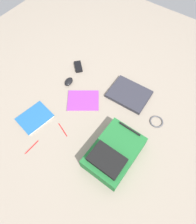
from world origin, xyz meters
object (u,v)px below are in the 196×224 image
(computer_mouse, at_px, (69,82))
(power_brick, at_px, (78,67))
(laptop, at_px, (129,94))
(book_blue, at_px, (35,118))
(pen_blue, at_px, (63,130))
(cable_coil, at_px, (156,122))
(backpack, at_px, (114,153))
(pen_black, at_px, (32,147))
(book_manual, at_px, (83,101))

(computer_mouse, height_order, power_brick, computer_mouse)
(laptop, xyz_separation_m, book_blue, (-0.52, -0.68, -0.01))
(book_blue, bearing_deg, pen_blue, 11.94)
(cable_coil, distance_m, power_brick, 0.92)
(laptop, xyz_separation_m, pen_blue, (-0.26, -0.62, -0.01))
(backpack, xyz_separation_m, pen_blue, (-0.46, -0.06, -0.06))
(pen_black, xyz_separation_m, pen_blue, (0.10, 0.26, -0.00))
(laptop, xyz_separation_m, computer_mouse, (-0.54, -0.21, 0.00))
(pen_blue, bearing_deg, book_blue, -168.06)
(computer_mouse, xyz_separation_m, cable_coil, (0.87, 0.11, -0.01))
(book_blue, relative_size, pen_black, 2.12)
(laptop, distance_m, power_brick, 0.58)
(backpack, height_order, computer_mouse, backpack)
(backpack, height_order, cable_coil, backpack)
(pen_blue, bearing_deg, computer_mouse, 123.92)
(laptop, height_order, pen_blue, laptop)
(laptop, xyz_separation_m, book_manual, (-0.30, -0.30, -0.01))
(laptop, bearing_deg, power_brick, -179.03)
(book_manual, xyz_separation_m, cable_coil, (0.63, 0.19, -0.00))
(book_blue, relative_size, power_brick, 2.34)
(backpack, relative_size, computer_mouse, 4.34)
(computer_mouse, bearing_deg, book_manual, -33.89)
(computer_mouse, height_order, pen_blue, computer_mouse)
(backpack, height_order, laptop, backpack)
(book_blue, xyz_separation_m, pen_black, (0.16, -0.20, -0.01))
(book_manual, relative_size, cable_coil, 3.08)
(pen_black, bearing_deg, computer_mouse, 104.73)
(backpack, distance_m, book_manual, 0.57)
(computer_mouse, bearing_deg, book_blue, -102.63)
(backpack, distance_m, pen_blue, 0.47)
(pen_blue, bearing_deg, power_brick, 117.65)
(backpack, height_order, pen_blue, backpack)
(backpack, distance_m, computer_mouse, 0.82)
(book_manual, relative_size, power_brick, 2.78)
(computer_mouse, relative_size, power_brick, 0.81)
(power_brick, distance_m, pen_black, 0.90)
(cable_coil, bearing_deg, laptop, 162.87)
(book_blue, distance_m, cable_coil, 1.03)
(laptop, xyz_separation_m, pen_black, (-0.36, -0.88, -0.01))
(cable_coil, relative_size, pen_blue, 0.81)
(computer_mouse, xyz_separation_m, power_brick, (-0.04, 0.20, -0.00))
(laptop, distance_m, book_blue, 0.86)
(backpack, relative_size, pen_blue, 3.18)
(book_manual, distance_m, power_brick, 0.40)
(book_blue, distance_m, power_brick, 0.67)
(backpack, xyz_separation_m, book_manual, (-0.50, 0.27, -0.06))
(pen_black, relative_size, pen_blue, 1.00)
(backpack, bearing_deg, book_manual, 151.66)
(computer_mouse, height_order, cable_coil, computer_mouse)
(cable_coil, height_order, pen_black, cable_coil)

